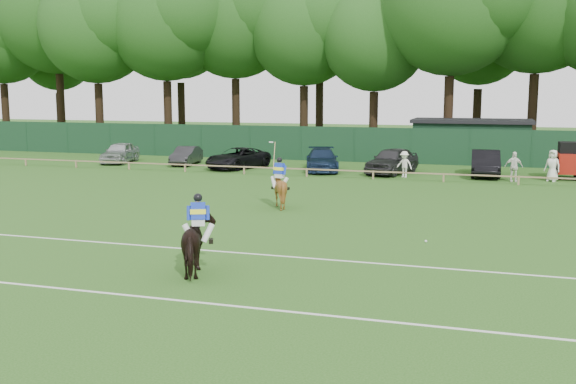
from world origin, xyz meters
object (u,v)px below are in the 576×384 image
at_px(estate_black, 486,163).
at_px(tractor, 568,162).
at_px(sedan_navy, 322,160).
at_px(spectator_mid, 514,167).
at_px(spectator_left, 404,164).
at_px(horse_chestnut, 279,189).
at_px(horse_dark, 199,243).
at_px(polo_ball, 426,241).
at_px(suv_black, 238,158).
at_px(hatch_grey, 392,161).
at_px(sedan_grey, 186,156).
at_px(utility_shed, 471,140).
at_px(spectator_right, 553,166).
at_px(sedan_silver, 120,152).

height_order(estate_black, tractor, tractor).
height_order(sedan_navy, spectator_mid, spectator_mid).
xyz_separation_m(estate_black, spectator_left, (-4.58, -2.02, -0.00)).
distance_m(horse_chestnut, spectator_mid, 15.53).
bearing_deg(horse_dark, polo_ball, -156.76).
bearing_deg(horse_dark, estate_black, -128.92).
bearing_deg(tractor, estate_black, 176.81).
distance_m(sedan_navy, polo_ball, 20.59).
bearing_deg(suv_black, hatch_grey, 18.63).
bearing_deg(sedan_grey, horse_chestnut, -59.60).
height_order(polo_ball, utility_shed, utility_shed).
distance_m(sedan_navy, spectator_mid, 11.72).
distance_m(spectator_mid, spectator_right, 2.25).
relative_size(sedan_grey, utility_shed, 0.45).
xyz_separation_m(polo_ball, utility_shed, (0.37, 27.72, 1.49)).
relative_size(estate_black, spectator_left, 3.05).
distance_m(horse_dark, spectator_left, 23.16).
distance_m(spectator_right, tractor, 1.59).
xyz_separation_m(horse_dark, spectator_right, (10.88, 23.68, 0.02)).
bearing_deg(sedan_silver, horse_chestnut, -51.08).
bearing_deg(estate_black, horse_dark, -108.27).
relative_size(horse_dark, estate_black, 0.44).
distance_m(sedan_navy, estate_black, 10.03).
distance_m(horse_chestnut, utility_shed, 23.78).
distance_m(horse_dark, sedan_navy, 24.80).
bearing_deg(sedan_grey, utility_shed, 15.61).
bearing_deg(suv_black, tractor, 19.34).
bearing_deg(sedan_silver, horse_dark, -65.36).
height_order(spectator_mid, tractor, tractor).
bearing_deg(horse_chestnut, hatch_grey, -88.31).
bearing_deg(sedan_navy, sedan_silver, 162.27).
distance_m(horse_dark, hatch_grey, 24.62).
height_order(spectator_left, spectator_mid, spectator_mid).
height_order(sedan_silver, tractor, tractor).
xyz_separation_m(spectator_left, utility_shed, (3.40, 10.61, 0.76)).
distance_m(horse_dark, tractor, 27.62).
bearing_deg(horse_dark, spectator_right, -137.49).
height_order(horse_dark, spectator_mid, horse_dark).
bearing_deg(polo_ball, suv_black, 127.41).
bearing_deg(tractor, hatch_grey, 179.85).
xyz_separation_m(sedan_grey, tractor, (24.46, -0.39, 0.40)).
xyz_separation_m(spectator_mid, tractor, (3.00, 2.11, 0.18)).
distance_m(horse_dark, spectator_mid, 24.50).
distance_m(horse_chestnut, estate_black, 16.38).
height_order(sedan_grey, estate_black, estate_black).
relative_size(sedan_grey, spectator_left, 2.46).
distance_m(spectator_mid, tractor, 3.67).
xyz_separation_m(spectator_right, tractor, (0.90, 1.30, 0.13)).
relative_size(spectator_mid, utility_shed, 0.20).
distance_m(polo_ball, utility_shed, 27.77).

